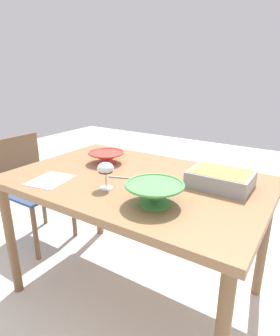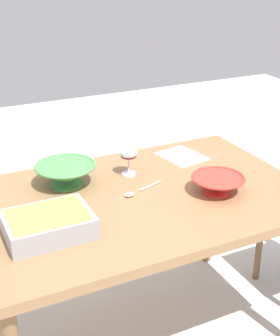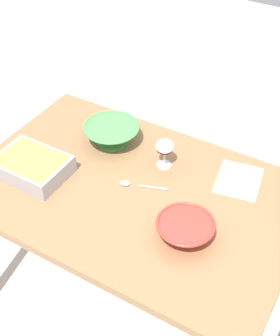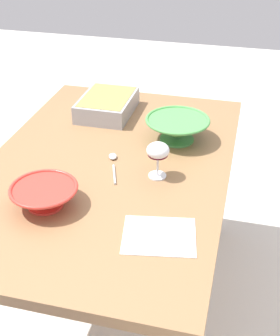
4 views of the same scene
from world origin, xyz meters
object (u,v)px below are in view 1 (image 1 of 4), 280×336
(dining_table, at_px, (136,191))
(mixing_bowl, at_px, (106,157))
(small_bowl, at_px, (155,193))
(serving_spoon, at_px, (135,178))
(casserole_dish, at_px, (221,178))
(chair, at_px, (30,185))
(wine_glass, at_px, (106,170))
(napkin, at_px, (51,180))

(dining_table, xyz_separation_m, mixing_bowl, (0.30, -0.12, 0.12))
(dining_table, bearing_deg, small_bowl, 137.94)
(mixing_bowl, bearing_deg, serving_spoon, 155.94)
(serving_spoon, bearing_deg, casserole_dish, -159.76)
(dining_table, xyz_separation_m, small_bowl, (-0.24, 0.22, 0.13))
(chair, height_order, wine_glass, wine_glass)
(chair, bearing_deg, casserole_dish, -177.31)
(chair, bearing_deg, small_bowl, 167.60)
(casserole_dish, relative_size, napkin, 1.39)
(mixing_bowl, distance_m, small_bowl, 0.64)
(wine_glass, xyz_separation_m, serving_spoon, (-0.05, -0.18, -0.09))
(chair, distance_m, casserole_dish, 1.50)
(mixing_bowl, relative_size, napkin, 1.02)
(casserole_dish, relative_size, mixing_bowl, 1.36)
(dining_table, distance_m, chair, 1.07)
(dining_table, relative_size, casserole_dish, 4.55)
(dining_table, height_order, small_bowl, small_bowl)
(serving_spoon, height_order, napkin, serving_spoon)
(casserole_dish, xyz_separation_m, napkin, (0.78, 0.41, -0.04))
(dining_table, xyz_separation_m, serving_spoon, (-0.01, 0.02, 0.08))
(chair, distance_m, wine_glass, 1.11)
(wine_glass, xyz_separation_m, napkin, (0.32, 0.07, -0.10))
(mixing_bowl, bearing_deg, wine_glass, 129.13)
(serving_spoon, bearing_deg, small_bowl, 139.84)
(casserole_dish, relative_size, serving_spoon, 1.51)
(wine_glass, distance_m, small_bowl, 0.29)
(chair, height_order, casserole_dish, casserole_dish)
(dining_table, relative_size, chair, 1.65)
(small_bowl, bearing_deg, dining_table, -42.06)
(small_bowl, bearing_deg, napkin, 5.29)
(dining_table, distance_m, serving_spoon, 0.09)
(wine_glass, xyz_separation_m, small_bowl, (-0.28, 0.02, -0.04))
(dining_table, relative_size, napkin, 6.32)
(chair, xyz_separation_m, napkin, (-0.68, 0.34, 0.30))
(wine_glass, relative_size, casserole_dish, 0.45)
(mixing_bowl, height_order, small_bowl, small_bowl)
(dining_table, bearing_deg, napkin, 37.16)
(wine_glass, bearing_deg, napkin, 13.21)
(wine_glass, distance_m, serving_spoon, 0.21)
(chair, relative_size, serving_spoon, 4.17)
(casserole_dish, bearing_deg, chair, 2.69)
(napkin, bearing_deg, dining_table, -142.84)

